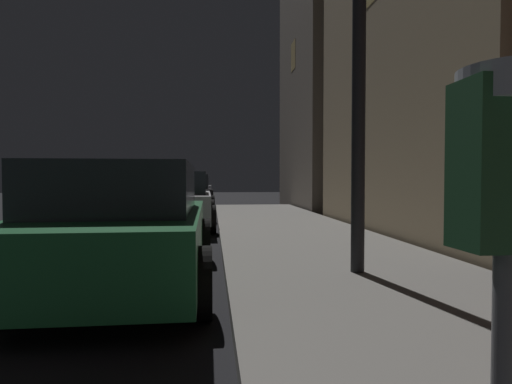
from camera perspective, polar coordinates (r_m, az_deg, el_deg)
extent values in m
cube|color=#1E4728|center=(0.88, 31.23, 3.10)|extent=(0.19, 0.11, 0.30)
cube|color=black|center=(0.85, 28.24, 5.91)|extent=(0.01, 0.08, 0.11)
cube|color=#19592D|center=(5.21, -16.99, -5.87)|extent=(1.76, 4.24, 0.64)
cube|color=#1E2328|center=(4.97, -17.48, 0.46)|extent=(1.54, 2.29, 0.56)
cylinder|color=black|center=(6.71, -22.29, -6.30)|extent=(0.23, 0.66, 0.66)
cylinder|color=black|center=(6.46, -7.14, -6.50)|extent=(0.23, 0.66, 0.66)
cylinder|color=black|center=(3.88, -7.59, -12.04)|extent=(0.23, 0.66, 0.66)
cube|color=#B7B7BF|center=(11.09, -11.09, -1.82)|extent=(1.96, 4.30, 0.64)
cube|color=#1E2328|center=(10.92, -11.17, 1.17)|extent=(1.70, 2.32, 0.56)
cylinder|color=black|center=(12.52, -15.01, -2.54)|extent=(0.23, 0.66, 0.66)
cylinder|color=black|center=(12.39, -6.18, -2.54)|extent=(0.23, 0.66, 0.66)
cylinder|color=black|center=(9.92, -17.22, -3.68)|extent=(0.23, 0.66, 0.66)
cylinder|color=black|center=(9.75, -6.04, -3.70)|extent=(0.23, 0.66, 0.66)
cube|color=black|center=(16.92, -9.32, -0.59)|extent=(2.01, 4.21, 0.64)
cube|color=#1E2328|center=(16.74, -9.33, 1.37)|extent=(1.68, 2.10, 0.56)
cylinder|color=black|center=(18.23, -12.13, -1.19)|extent=(0.26, 0.67, 0.66)
cylinder|color=black|center=(18.23, -6.48, -1.17)|extent=(0.26, 0.67, 0.66)
cylinder|color=black|center=(15.68, -12.61, -1.67)|extent=(0.26, 0.67, 0.66)
cylinder|color=black|center=(15.68, -6.04, -1.64)|extent=(0.26, 0.67, 0.66)
cube|color=silver|center=(23.58, -8.37, 0.07)|extent=(1.95, 4.26, 0.64)
cube|color=#1E2328|center=(23.61, -8.37, 1.48)|extent=(1.66, 2.35, 0.56)
cylinder|color=black|center=(24.97, -10.20, -0.40)|extent=(0.24, 0.67, 0.66)
cylinder|color=black|center=(24.83, -6.05, -0.39)|extent=(0.24, 0.67, 0.66)
cylinder|color=black|center=(22.38, -10.94, -0.65)|extent=(0.24, 0.67, 0.66)
cylinder|color=black|center=(22.23, -6.31, -0.64)|extent=(0.24, 0.67, 0.66)
cylinder|color=black|center=(5.31, 13.68, 15.68)|extent=(0.16, 0.16, 4.78)
cube|color=#6B6056|center=(19.83, 14.11, 17.88)|extent=(6.07, 7.07, 13.56)
cube|color=#F2D17F|center=(18.93, 5.11, 17.80)|extent=(0.06, 0.90, 1.20)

